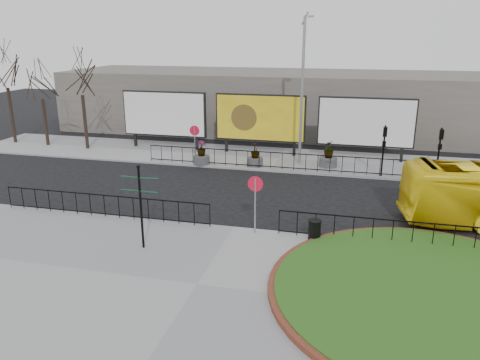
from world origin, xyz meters
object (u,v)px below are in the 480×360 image
(fingerpost_sign, at_px, (140,199))
(litter_bin, at_px, (315,230))
(planter_b, at_px, (255,158))
(lamp_post, at_px, (302,90))
(billboard_mid, at_px, (260,118))
(planter_c, at_px, (328,157))
(planter_a, at_px, (202,156))

(fingerpost_sign, distance_m, litter_bin, 6.99)
(litter_bin, distance_m, planter_b, 11.38)
(lamp_post, distance_m, litter_bin, 12.52)
(billboard_mid, relative_size, planter_c, 3.76)
(planter_a, bearing_deg, fingerpost_sign, -82.41)
(billboard_mid, height_order, planter_c, billboard_mid)
(billboard_mid, xyz_separation_m, lamp_post, (3.01, -1.97, 2.23))
(planter_b, bearing_deg, planter_c, 11.52)
(billboard_mid, xyz_separation_m, planter_b, (0.34, -3.18, -1.95))
(fingerpost_sign, distance_m, planter_c, 14.99)
(litter_bin, relative_size, planter_c, 0.53)
(fingerpost_sign, xyz_separation_m, planter_c, (6.29, 13.53, -1.44))
(planter_a, bearing_deg, billboard_mid, 49.29)
(lamp_post, bearing_deg, planter_b, -155.57)
(fingerpost_sign, relative_size, planter_b, 2.24)
(fingerpost_sign, relative_size, planter_c, 2.03)
(lamp_post, bearing_deg, planter_a, -165.26)
(fingerpost_sign, height_order, litter_bin, fingerpost_sign)
(litter_bin, xyz_separation_m, planter_b, (-4.65, 10.39, 0.09))
(planter_b, xyz_separation_m, planter_c, (4.50, 0.92, 0.05))
(billboard_mid, xyz_separation_m, planter_a, (-3.07, -3.57, -1.95))
(lamp_post, bearing_deg, fingerpost_sign, -107.85)
(lamp_post, relative_size, fingerpost_sign, 2.75)
(litter_bin, bearing_deg, planter_b, 114.09)
(fingerpost_sign, bearing_deg, billboard_mid, 88.26)
(fingerpost_sign, bearing_deg, litter_bin, 22.54)
(litter_bin, xyz_separation_m, planter_c, (-0.15, 11.31, 0.14))
(billboard_mid, bearing_deg, planter_c, -25.07)
(planter_a, xyz_separation_m, planter_b, (3.42, 0.39, 0.00))
(planter_a, bearing_deg, planter_c, 9.37)
(litter_bin, bearing_deg, fingerpost_sign, -160.95)
(litter_bin, height_order, planter_a, planter_a)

